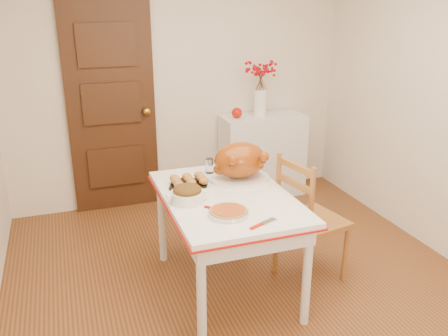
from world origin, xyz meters
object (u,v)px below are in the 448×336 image
object	(u,v)px
sideboard	(262,156)
kitchen_table	(226,243)
chair_oak	(312,218)
turkey_platter	(240,162)
pumpkin_pie	(229,211)

from	to	relation	value
sideboard	kitchen_table	size ratio (longest dim) A/B	0.70
kitchen_table	chair_oak	size ratio (longest dim) A/B	1.28
sideboard	turkey_platter	size ratio (longest dim) A/B	1.94
turkey_platter	pumpkin_pie	bearing A→B (deg)	-125.82
chair_oak	turkey_platter	world-z (taller)	turkey_platter
sideboard	chair_oak	distance (m)	1.68
chair_oak	pumpkin_pie	world-z (taller)	chair_oak
chair_oak	turkey_platter	distance (m)	0.69
sideboard	turkey_platter	bearing A→B (deg)	-120.24
turkey_platter	chair_oak	bearing A→B (deg)	-38.71
turkey_platter	sideboard	bearing A→B (deg)	51.68
kitchen_table	chair_oak	xyz separation A→B (m)	(0.67, -0.06, 0.12)
sideboard	pumpkin_pie	world-z (taller)	sideboard
kitchen_table	pumpkin_pie	bearing A→B (deg)	-107.27
kitchen_table	pumpkin_pie	size ratio (longest dim) A/B	5.06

